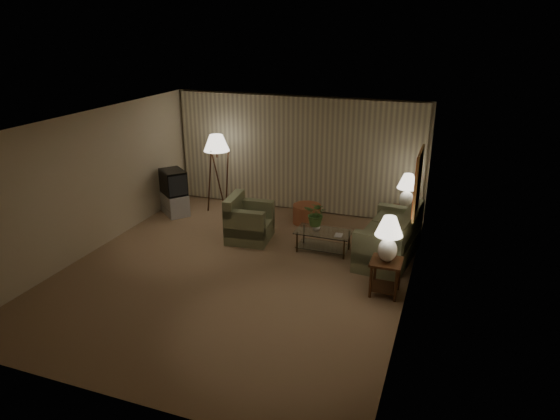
% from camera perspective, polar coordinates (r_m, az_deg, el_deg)
% --- Properties ---
extents(ground, '(7.00, 7.00, 0.00)m').
position_cam_1_polar(ground, '(9.17, -4.99, -6.87)').
color(ground, '#956F52').
rests_on(ground, ground).
extents(room_shell, '(6.04, 7.02, 2.72)m').
position_cam_1_polar(room_shell, '(9.83, -1.50, 6.05)').
color(room_shell, beige).
rests_on(room_shell, ground).
extents(sofa, '(1.96, 1.29, 0.78)m').
position_cam_1_polar(sofa, '(9.63, 12.30, -3.32)').
color(sofa, '#777D58').
rests_on(sofa, ground).
extents(armchair, '(1.05, 1.01, 0.74)m').
position_cam_1_polar(armchair, '(10.25, -3.50, -1.47)').
color(armchair, '#777D58').
rests_on(armchair, ground).
extents(side_table_near, '(0.50, 0.50, 0.60)m').
position_cam_1_polar(side_table_near, '(8.39, 11.98, -6.89)').
color(side_table_near, '#381A0F').
rests_on(side_table_near, ground).
extents(side_table_far, '(0.56, 0.47, 0.60)m').
position_cam_1_polar(side_table_far, '(10.76, 14.06, -0.76)').
color(side_table_far, '#381A0F').
rests_on(side_table_far, ground).
extents(table_lamp_near, '(0.45, 0.45, 0.77)m').
position_cam_1_polar(table_lamp_near, '(8.12, 12.31, -2.83)').
color(table_lamp_near, white).
rests_on(table_lamp_near, side_table_near).
extents(table_lamp_far, '(0.43, 0.43, 0.74)m').
position_cam_1_polar(table_lamp_far, '(10.55, 14.36, 2.42)').
color(table_lamp_far, white).
rests_on(table_lamp_far, side_table_far).
extents(coffee_table, '(1.07, 0.59, 0.41)m').
position_cam_1_polar(coffee_table, '(9.79, 4.97, -3.20)').
color(coffee_table, silver).
rests_on(coffee_table, ground).
extents(tv_cabinet, '(1.21, 1.20, 0.50)m').
position_cam_1_polar(tv_cabinet, '(11.92, -11.92, 0.72)').
color(tv_cabinet, '#B2B2B4').
rests_on(tv_cabinet, ground).
extents(crt_tv, '(1.11, 1.11, 0.56)m').
position_cam_1_polar(crt_tv, '(11.76, -12.11, 3.15)').
color(crt_tv, black).
rests_on(crt_tv, tv_cabinet).
extents(floor_lamp, '(0.59, 0.59, 1.83)m').
position_cam_1_polar(floor_lamp, '(11.77, -7.14, 4.37)').
color(floor_lamp, '#381A0F').
rests_on(floor_lamp, ground).
extents(ottoman, '(0.73, 0.73, 0.42)m').
position_cam_1_polar(ottoman, '(11.17, 3.09, -0.44)').
color(ottoman, '#A35537').
rests_on(ottoman, ground).
extents(vase, '(0.18, 0.18, 0.17)m').
position_cam_1_polar(vase, '(9.74, 4.16, -1.88)').
color(vase, silver).
rests_on(vase, coffee_table).
extents(flowers, '(0.49, 0.44, 0.50)m').
position_cam_1_polar(flowers, '(9.62, 4.21, -0.05)').
color(flowers, '#4C7B36').
rests_on(flowers, vase).
extents(book, '(0.15, 0.20, 0.02)m').
position_cam_1_polar(book, '(9.59, 6.28, -2.83)').
color(book, olive).
rests_on(book, coffee_table).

